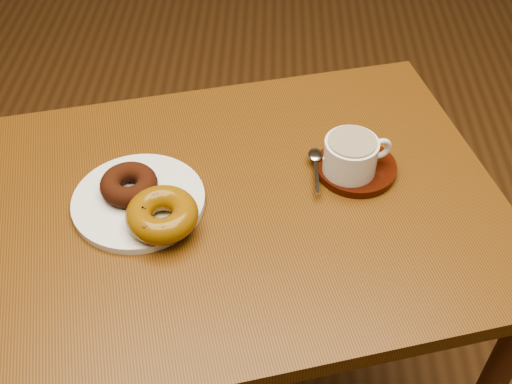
{
  "coord_description": "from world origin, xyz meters",
  "views": [
    {
      "loc": [
        -0.11,
        -0.51,
        1.53
      ],
      "look_at": [
        -0.14,
        0.2,
        0.8
      ],
      "focal_mm": 45.0,
      "sensor_mm": 36.0,
      "label": 1
    }
  ],
  "objects_px": {
    "donut_plate": "(139,201)",
    "saucer": "(356,168)",
    "cafe_table": "(245,250)",
    "coffee_cup": "(351,155)"
  },
  "relations": [
    {
      "from": "donut_plate",
      "to": "saucer",
      "type": "distance_m",
      "value": 0.37
    },
    {
      "from": "donut_plate",
      "to": "coffee_cup",
      "type": "xyz_separation_m",
      "value": [
        0.34,
        0.08,
        0.04
      ]
    },
    {
      "from": "cafe_table",
      "to": "coffee_cup",
      "type": "xyz_separation_m",
      "value": [
        0.17,
        0.06,
        0.17
      ]
    },
    {
      "from": "cafe_table",
      "to": "donut_plate",
      "type": "bearing_deg",
      "value": 169.4
    },
    {
      "from": "donut_plate",
      "to": "saucer",
      "type": "height_order",
      "value": "saucer"
    },
    {
      "from": "cafe_table",
      "to": "saucer",
      "type": "distance_m",
      "value": 0.24
    },
    {
      "from": "saucer",
      "to": "coffee_cup",
      "type": "height_order",
      "value": "coffee_cup"
    },
    {
      "from": "donut_plate",
      "to": "coffee_cup",
      "type": "bearing_deg",
      "value": 12.63
    },
    {
      "from": "cafe_table",
      "to": "saucer",
      "type": "relative_size",
      "value": 7.15
    },
    {
      "from": "donut_plate",
      "to": "coffee_cup",
      "type": "distance_m",
      "value": 0.35
    }
  ]
}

